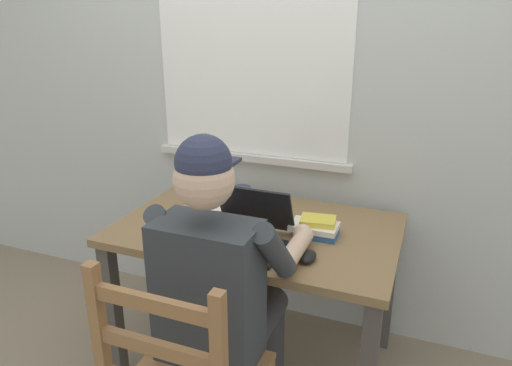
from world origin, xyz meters
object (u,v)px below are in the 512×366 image
object	(u,v)px
desk	(257,246)
laptop	(246,231)
seated_person	(223,284)
coffee_mug_dark	(243,195)
coffee_mug_white	(193,200)
book_stack_main	(316,227)
computer_mouse	(308,257)

from	to	relation	value
desk	laptop	bearing A→B (deg)	-84.09
seated_person	coffee_mug_dark	world-z (taller)	seated_person
desk	coffee_mug_white	xyz separation A→B (m)	(-0.35, 0.06, 0.15)
coffee_mug_white	coffee_mug_dark	xyz separation A→B (m)	(0.19, 0.16, -0.01)
seated_person	book_stack_main	world-z (taller)	seated_person
laptop	computer_mouse	xyz separation A→B (m)	(0.28, -0.05, -0.03)
desk	coffee_mug_dark	world-z (taller)	coffee_mug_dark
desk	computer_mouse	xyz separation A→B (m)	(0.29, -0.22, 0.12)
book_stack_main	coffee_mug_dark	bearing A→B (deg)	153.21
laptop	computer_mouse	size ratio (longest dim) A/B	3.30
coffee_mug_white	coffee_mug_dark	bearing A→B (deg)	41.52
computer_mouse	coffee_mug_dark	world-z (taller)	coffee_mug_dark
computer_mouse	book_stack_main	distance (m)	0.23
computer_mouse	coffee_mug_white	distance (m)	0.70
computer_mouse	coffee_mug_white	xyz separation A→B (m)	(-0.64, 0.28, 0.03)
laptop	coffee_mug_white	distance (m)	0.43
desk	laptop	world-z (taller)	laptop
desk	computer_mouse	size ratio (longest dim) A/B	12.21
computer_mouse	book_stack_main	world-z (taller)	book_stack_main
desk	computer_mouse	world-z (taller)	computer_mouse
seated_person	book_stack_main	size ratio (longest dim) A/B	6.31
coffee_mug_white	book_stack_main	distance (m)	0.62
laptop	book_stack_main	bearing A→B (deg)	35.24
laptop	coffee_mug_white	size ratio (longest dim) A/B	2.66
laptop	coffee_mug_dark	distance (m)	0.43
computer_mouse	book_stack_main	size ratio (longest dim) A/B	0.50
coffee_mug_dark	desk	bearing A→B (deg)	-53.63
seated_person	computer_mouse	bearing A→B (deg)	44.33
seated_person	coffee_mug_white	distance (m)	0.66
computer_mouse	book_stack_main	bearing A→B (deg)	97.24
coffee_mug_dark	book_stack_main	xyz separation A→B (m)	(0.43, -0.22, -0.01)
coffee_mug_dark	seated_person	bearing A→B (deg)	-72.71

